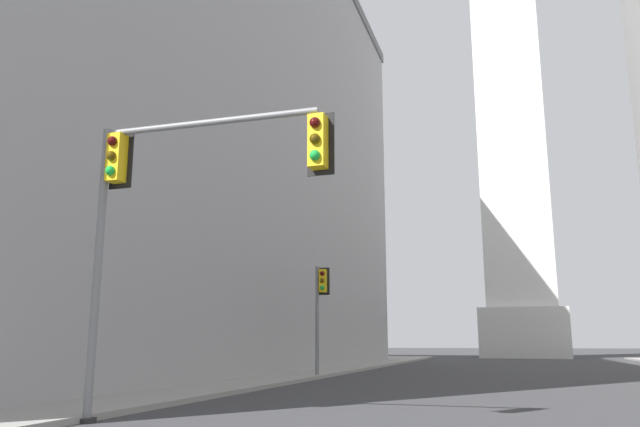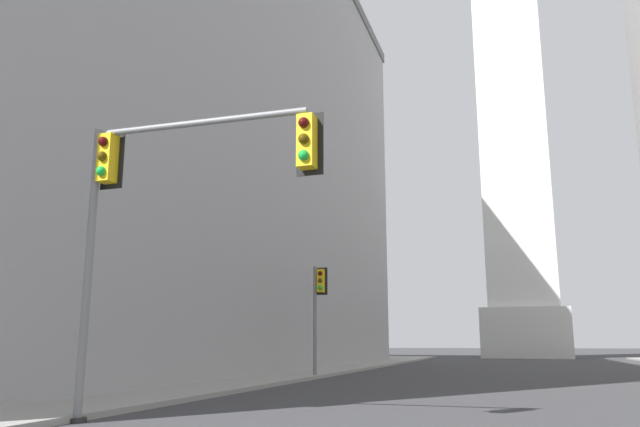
% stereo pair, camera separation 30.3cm
% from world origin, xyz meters
% --- Properties ---
extents(sidewalk_left, '(5.00, 85.01, 0.15)m').
position_xyz_m(sidewalk_left, '(-12.03, 25.50, 0.07)').
color(sidewalk_left, gray).
rests_on(sidewalk_left, ground_plane).
extents(building_left, '(26.46, 51.54, 30.55)m').
position_xyz_m(building_left, '(-25.31, 30.08, 15.28)').
color(building_left, '#9E9EA0').
rests_on(building_left, ground_plane).
extents(obelisk, '(9.21, 9.21, 65.83)m').
position_xyz_m(obelisk, '(0.00, 70.84, 31.60)').
color(obelisk, silver).
rests_on(obelisk, ground_plane).
extents(traffic_light_near_left, '(5.50, 0.50, 6.37)m').
position_xyz_m(traffic_light_near_left, '(-7.76, 8.80, 4.87)').
color(traffic_light_near_left, slate).
rests_on(traffic_light_near_left, ground_plane).
extents(traffic_light_mid_left, '(0.76, 0.52, 5.24)m').
position_xyz_m(traffic_light_mid_left, '(-9.74, 26.03, 3.46)').
color(traffic_light_mid_left, slate).
rests_on(traffic_light_mid_left, ground_plane).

